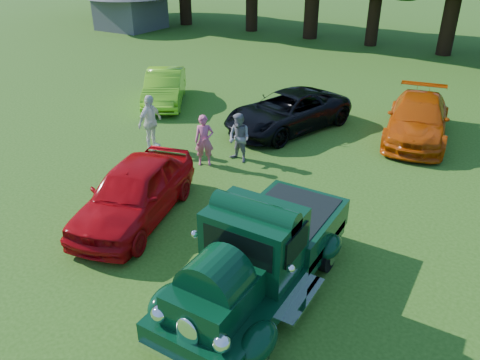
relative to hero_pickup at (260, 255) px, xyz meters
The scene contains 9 objects.
ground 1.14m from the hero_pickup, behind, with size 120.00×120.00×0.00m, color #285112.
hero_pickup is the anchor object (origin of this frame).
red_convertible 4.05m from the hero_pickup, 168.32° to the left, with size 1.73×4.31×1.47m, color #B5070D.
back_car_lime 12.34m from the hero_pickup, 137.66° to the left, with size 1.46×4.20×1.38m, color #75D81C.
back_car_black 8.92m from the hero_pickup, 112.33° to the left, with size 2.29×4.97×1.38m, color black.
back_car_orange 9.86m from the hero_pickup, 85.22° to the left, with size 1.98×4.86×1.41m, color #C44606.
spectator_pink 6.02m from the hero_pickup, 135.11° to the left, with size 0.58×0.38×1.59m, color #C9537B.
spectator_grey 6.10m from the hero_pickup, 124.82° to the left, with size 0.75×0.59×1.55m, color slate.
spectator_white 7.82m from the hero_pickup, 146.06° to the left, with size 1.07×0.45×1.83m, color silver.
Camera 1 is at (4.17, -6.53, 6.30)m, focal length 35.00 mm.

